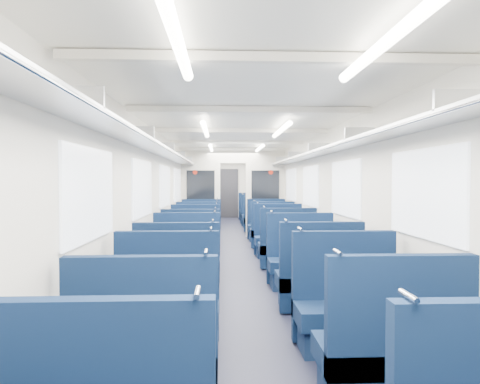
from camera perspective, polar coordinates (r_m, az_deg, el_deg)
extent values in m
cube|color=black|center=(8.87, -0.40, -8.39)|extent=(2.80, 18.00, 0.01)
cube|color=white|center=(8.78, -0.40, 6.90)|extent=(2.80, 18.00, 0.01)
cube|color=beige|center=(8.81, -9.54, -0.79)|extent=(0.02, 18.00, 2.35)
cube|color=#101E37|center=(8.88, -9.42, -6.12)|extent=(0.03, 17.90, 0.70)
cube|color=beige|center=(8.91, 8.64, -0.76)|extent=(0.02, 18.00, 2.35)
cube|color=#101E37|center=(8.98, 8.52, -6.03)|extent=(0.03, 17.90, 0.70)
cube|color=beige|center=(17.74, -1.46, 0.40)|extent=(2.80, 0.02, 2.35)
cube|color=#B2B5BA|center=(8.79, -8.39, 4.39)|extent=(0.34, 17.40, 0.04)
cylinder|color=silver|center=(8.77, -7.22, 4.27)|extent=(0.02, 17.40, 0.02)
cube|color=#B2B5BA|center=(2.92, -20.82, 11.65)|extent=(0.34, 0.03, 0.14)
cube|color=#B2B5BA|center=(4.85, -13.30, 7.65)|extent=(0.34, 0.03, 0.14)
cube|color=#B2B5BA|center=(6.81, -10.13, 5.89)|extent=(0.34, 0.03, 0.14)
cube|color=#B2B5BA|center=(8.80, -8.40, 4.91)|extent=(0.34, 0.03, 0.14)
cube|color=#B2B5BA|center=(10.78, -7.30, 4.29)|extent=(0.34, 0.03, 0.14)
cube|color=#B2B5BA|center=(12.78, -6.55, 3.87)|extent=(0.34, 0.03, 0.14)
cube|color=#B2B5BA|center=(14.77, -6.00, 3.56)|extent=(0.34, 0.03, 0.14)
cube|color=#B2B5BA|center=(16.77, -5.58, 3.32)|extent=(0.34, 0.03, 0.14)
cube|color=#B2B5BA|center=(8.88, 7.51, 4.37)|extent=(0.34, 17.40, 0.04)
cylinder|color=silver|center=(8.85, 6.36, 4.25)|extent=(0.02, 17.40, 0.02)
cube|color=#B2B5BA|center=(3.18, 27.02, 10.76)|extent=(0.34, 0.03, 0.14)
cube|color=#B2B5BA|center=(5.01, 15.57, 7.44)|extent=(0.34, 0.03, 0.14)
cube|color=#B2B5BA|center=(6.93, 10.41, 5.82)|extent=(0.34, 0.03, 0.14)
cube|color=#B2B5BA|center=(8.88, 7.52, 4.88)|extent=(0.34, 0.03, 0.14)
cube|color=#B2B5BA|center=(10.86, 5.68, 4.28)|extent=(0.34, 0.03, 0.14)
cube|color=#B2B5BA|center=(12.84, 4.40, 3.86)|extent=(0.34, 0.03, 0.14)
cube|color=#B2B5BA|center=(14.82, 3.47, 3.55)|extent=(0.34, 0.03, 0.14)
cube|color=#B2B5BA|center=(16.81, 2.76, 3.32)|extent=(0.34, 0.03, 0.14)
cube|color=white|center=(3.69, -19.18, -0.27)|extent=(0.02, 1.30, 0.75)
cube|color=white|center=(5.93, -12.79, 0.43)|extent=(0.02, 1.30, 0.75)
cube|color=white|center=(8.20, -9.92, 0.75)|extent=(0.02, 1.30, 0.75)
cube|color=white|center=(10.49, -8.30, 0.93)|extent=(0.02, 1.30, 0.75)
cube|color=white|center=(13.28, -7.08, 1.06)|extent=(0.02, 1.30, 0.75)
cube|color=white|center=(15.57, -6.40, 1.13)|extent=(0.02, 1.30, 0.75)
cube|color=white|center=(3.92, 23.18, -0.21)|extent=(0.02, 1.30, 0.75)
cube|color=white|center=(6.08, 13.75, 0.45)|extent=(0.02, 1.30, 0.75)
cube|color=white|center=(8.31, 9.31, 0.76)|extent=(0.02, 1.30, 0.75)
cube|color=white|center=(10.57, 6.76, 0.94)|extent=(0.02, 1.30, 0.75)
cube|color=white|center=(13.34, 4.82, 1.07)|extent=(0.02, 1.30, 0.75)
cube|color=white|center=(15.63, 3.75, 1.14)|extent=(0.02, 1.30, 0.75)
cube|color=silver|center=(2.86, 4.21, 17.33)|extent=(2.70, 0.06, 0.06)
cube|color=silver|center=(4.81, 1.38, 10.86)|extent=(2.70, 0.06, 0.06)
cube|color=silver|center=(6.79, 0.22, 8.14)|extent=(2.70, 0.06, 0.06)
cube|color=silver|center=(8.77, -0.40, 6.64)|extent=(2.70, 0.06, 0.06)
cube|color=silver|center=(10.77, -0.79, 5.70)|extent=(2.70, 0.06, 0.06)
cube|color=silver|center=(12.76, -1.06, 5.05)|extent=(2.70, 0.06, 0.06)
cube|color=silver|center=(14.76, -1.26, 4.58)|extent=(2.70, 0.06, 0.06)
cube|color=silver|center=(16.76, -1.40, 4.21)|extent=(2.70, 0.06, 0.06)
cylinder|color=white|center=(2.36, -8.45, 19.49)|extent=(0.07, 1.60, 0.07)
cylinder|color=white|center=(6.28, -4.63, 8.20)|extent=(0.07, 1.60, 0.07)
cylinder|color=white|center=(9.76, -3.86, 5.83)|extent=(0.07, 1.60, 0.07)
cylinder|color=white|center=(14.25, -3.43, 4.48)|extent=(0.07, 1.60, 0.07)
cylinder|color=white|center=(2.51, 18.94, 18.36)|extent=(0.07, 1.60, 0.07)
cylinder|color=white|center=(6.34, 5.47, 8.14)|extent=(0.07, 1.60, 0.07)
cylinder|color=white|center=(9.80, 2.62, 5.81)|extent=(0.07, 1.60, 0.07)
cylinder|color=white|center=(14.28, 1.00, 4.48)|extent=(0.07, 1.60, 0.07)
cube|color=black|center=(17.69, -1.46, -0.17)|extent=(0.75, 0.06, 2.00)
cube|color=silver|center=(11.70, -5.22, -0.20)|extent=(1.05, 0.08, 2.35)
cube|color=black|center=(11.64, -5.23, 0.90)|extent=(0.76, 0.02, 0.80)
cylinder|color=#AE1B0B|center=(11.65, -5.97, 2.62)|extent=(0.12, 0.01, 0.12)
cube|color=silver|center=(11.75, 3.34, -0.19)|extent=(1.05, 0.08, 2.35)
cube|color=black|center=(11.69, 3.37, 0.90)|extent=(0.76, 0.02, 0.80)
cylinder|color=#AE1B0B|center=(11.70, 4.11, 2.62)|extent=(0.12, 0.01, 0.12)
cube|color=silver|center=(11.70, -0.93, 4.70)|extent=(0.70, 0.08, 0.35)
cylinder|color=silver|center=(1.80, -5.68, -13.09)|extent=(0.02, 0.15, 0.02)
cylinder|color=silver|center=(1.87, 21.44, -12.67)|extent=(0.02, 0.15, 0.02)
cube|color=#0D2143|center=(3.20, -12.26, -20.47)|extent=(0.97, 0.51, 0.17)
cube|color=#0D2143|center=(2.94, -13.01, -18.26)|extent=(0.97, 0.09, 1.04)
cylinder|color=silver|center=(2.76, -4.54, -7.96)|extent=(0.02, 0.15, 0.02)
cube|color=#0D2143|center=(3.34, 18.96, -19.56)|extent=(0.97, 0.51, 0.17)
cube|color=#0D1C37|center=(3.42, 18.93, -22.82)|extent=(0.89, 0.41, 0.25)
cube|color=#0D2143|center=(3.09, 20.48, -17.31)|extent=(0.97, 0.09, 1.04)
cylinder|color=silver|center=(2.83, 12.80, -7.76)|extent=(0.02, 0.15, 0.02)
cube|color=#0D2143|center=(4.05, -9.99, -15.68)|extent=(0.97, 0.51, 0.17)
cube|color=#0D1C37|center=(4.12, -9.97, -18.45)|extent=(0.89, 0.41, 0.25)
cube|color=#0D2143|center=(4.20, -9.62, -12.16)|extent=(0.97, 0.09, 1.04)
cylinder|color=silver|center=(4.07, -3.87, -4.87)|extent=(0.02, 0.15, 0.02)
cube|color=#0D2143|center=(4.13, 14.33, -15.39)|extent=(0.97, 0.51, 0.17)
cube|color=#0D1C37|center=(4.19, 14.31, -18.11)|extent=(0.89, 0.41, 0.25)
cube|color=#0D2143|center=(4.26, 13.52, -11.96)|extent=(0.97, 0.09, 1.04)
cylinder|color=silver|center=(4.08, 7.98, -4.87)|extent=(0.02, 0.15, 0.02)
cube|color=#0D2143|center=(5.24, -8.19, -11.69)|extent=(0.97, 0.51, 0.17)
cube|color=#0D1C37|center=(5.29, -8.18, -13.89)|extent=(0.89, 0.41, 0.25)
cube|color=#0D2143|center=(4.99, -8.44, -9.95)|extent=(0.97, 0.09, 1.04)
cylinder|color=silver|center=(4.89, -3.64, -3.79)|extent=(0.02, 0.15, 0.02)
cube|color=#0D2143|center=(5.33, 10.23, -11.46)|extent=(0.97, 0.51, 0.17)
cube|color=#0D1C37|center=(5.38, 10.22, -13.62)|extent=(0.89, 0.41, 0.25)
cube|color=#0D2143|center=(5.09, 10.76, -9.73)|extent=(0.97, 0.09, 1.04)
cylinder|color=silver|center=(4.94, 6.13, -3.75)|extent=(0.02, 0.15, 0.02)
cube|color=#0D2143|center=(6.28, -7.21, -9.47)|extent=(0.97, 0.51, 0.17)
cube|color=#0D1C37|center=(6.32, -7.20, -11.32)|extent=(0.89, 0.41, 0.25)
cube|color=#0D2143|center=(6.45, -7.06, -7.32)|extent=(0.97, 0.09, 1.04)
cylinder|color=silver|center=(6.37, -3.38, -2.55)|extent=(0.02, 0.15, 0.02)
cube|color=#0D2143|center=(6.26, 8.26, -9.51)|extent=(0.97, 0.51, 0.17)
cube|color=#0D1C37|center=(6.30, 8.25, -11.37)|extent=(0.89, 0.41, 0.25)
cube|color=#0D2143|center=(6.42, 7.91, -7.36)|extent=(0.97, 0.09, 1.04)
cylinder|color=silver|center=(6.30, 4.24, -2.59)|extent=(0.02, 0.15, 0.02)
cube|color=#0D2143|center=(7.44, -6.45, -7.73)|extent=(0.97, 0.51, 0.17)
cube|color=#0D1C37|center=(7.48, -6.45, -9.30)|extent=(0.89, 0.41, 0.25)
cube|color=#0D2143|center=(7.20, -6.57, -6.38)|extent=(0.97, 0.09, 1.04)
cylinder|color=silver|center=(7.13, -3.28, -2.11)|extent=(0.02, 0.15, 0.02)
cube|color=#0D2143|center=(7.71, 6.17, -7.40)|extent=(0.97, 0.51, 0.17)
cube|color=#0D1C37|center=(7.74, 6.16, -8.93)|extent=(0.89, 0.41, 0.25)
cube|color=#0D2143|center=(7.47, 6.41, -6.10)|extent=(0.97, 0.09, 1.04)
cylinder|color=silver|center=(7.37, 3.26, -1.99)|extent=(0.02, 0.15, 0.02)
cube|color=#0D2143|center=(8.43, -5.98, -6.63)|extent=(0.97, 0.51, 0.17)
cube|color=#0D1C37|center=(8.46, -5.98, -8.03)|extent=(0.89, 0.41, 0.25)
cube|color=#0D2143|center=(8.60, -5.90, -5.09)|extent=(0.97, 0.09, 1.04)
cylinder|color=silver|center=(8.54, -3.15, -1.50)|extent=(0.02, 0.15, 0.02)
cube|color=#0D2143|center=(8.65, 5.20, -6.42)|extent=(0.97, 0.51, 0.17)
cube|color=#0D1C37|center=(8.68, 5.19, -7.78)|extent=(0.89, 0.41, 0.25)
cube|color=#0D2143|center=(8.83, 5.02, -4.91)|extent=(0.97, 0.09, 1.04)
cylinder|color=silver|center=(8.74, 2.35, -1.43)|extent=(0.02, 0.15, 0.02)
cube|color=#0D2143|center=(9.80, -5.49, -5.48)|extent=(0.97, 0.51, 0.17)
cube|color=#0D1C37|center=(9.82, -5.48, -6.69)|extent=(0.89, 0.41, 0.25)
cube|color=#0D2143|center=(9.57, -5.56, -4.41)|extent=(0.97, 0.09, 1.04)
cylinder|color=silver|center=(9.51, -3.09, -1.19)|extent=(0.02, 0.15, 0.02)
cube|color=#0D2143|center=(9.91, 4.20, -5.40)|extent=(0.97, 0.51, 0.17)
cube|color=#0D1C37|center=(9.94, 4.20, -6.59)|extent=(0.89, 0.41, 0.25)
cube|color=#0D2143|center=(9.68, 4.35, -4.34)|extent=(0.97, 0.09, 1.04)
cylinder|color=silver|center=(9.60, 1.92, -1.16)|extent=(0.02, 0.15, 0.02)
cube|color=#0D2143|center=(10.74, -5.22, -4.86)|extent=(0.97, 0.51, 0.17)
cube|color=#0D1C37|center=(10.77, -5.22, -5.96)|extent=(0.89, 0.41, 0.25)
cube|color=#0D2143|center=(10.93, -5.17, -3.67)|extent=(0.97, 0.09, 1.04)
cylinder|color=silver|center=(10.88, -3.01, -0.85)|extent=(0.02, 0.15, 0.02)
cube|color=#0D2143|center=(10.91, 3.58, -4.76)|extent=(0.97, 0.51, 0.17)
cube|color=#0D1C37|center=(10.93, 3.58, -5.84)|extent=(0.89, 0.41, 0.25)
cube|color=#0D2143|center=(11.09, 3.47, -3.59)|extent=(0.97, 0.09, 1.04)
cylinder|color=silver|center=(11.02, 1.34, -0.81)|extent=(0.02, 0.15, 0.02)
cube|color=#0D2143|center=(12.90, -4.76, -3.78)|extent=(0.97, 0.51, 0.17)
cube|color=#0D1C37|center=(12.92, -4.76, -4.70)|extent=(0.89, 0.41, 0.25)
cube|color=#0D2143|center=(12.68, -4.80, -2.95)|extent=(0.97, 0.09, 1.04)
cylinder|color=silver|center=(12.64, -2.94, -0.51)|extent=(0.02, 0.15, 0.02)
cube|color=#0D2143|center=(12.94, 2.62, -3.76)|extent=(0.97, 0.51, 0.17)
cube|color=#0D1C37|center=(12.97, 2.61, -4.68)|extent=(0.89, 0.41, 0.25)
cube|color=#0D2143|center=(12.72, 2.70, -2.93)|extent=(0.97, 0.09, 1.04)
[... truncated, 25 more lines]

